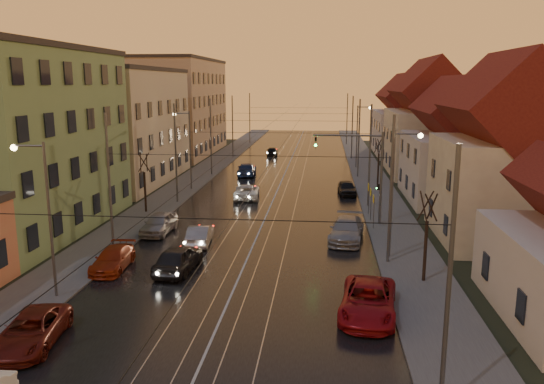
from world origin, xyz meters
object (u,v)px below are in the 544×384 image
(parked_right_0, at_px, (368,301))
(parked_right_2, at_px, (347,188))
(driving_car_2, at_px, (247,192))
(parked_right_1, at_px, (347,230))
(driving_car_3, at_px, (247,170))
(driving_car_4, at_px, (272,151))
(street_lamp_0, at_px, (43,205))
(parked_left_3, at_px, (159,223))
(driving_car_1, at_px, (200,235))
(parked_left_1, at_px, (31,331))
(street_lamp_1, at_px, (398,182))
(traffic_light_mast, at_px, (368,166))
(parked_left_2, at_px, (113,259))
(street_lamp_2, at_px, (187,142))
(street_lamp_3, at_px, (360,130))
(driving_car_0, at_px, (178,258))

(parked_right_0, distance_m, parked_right_2, 27.66)
(driving_car_2, xyz_separation_m, parked_right_2, (9.51, 2.65, 0.01))
(parked_right_0, bearing_deg, parked_right_1, 99.50)
(driving_car_3, distance_m, driving_car_4, 17.83)
(street_lamp_0, distance_m, parked_left_3, 12.95)
(parked_right_1, bearing_deg, driving_car_1, -162.40)
(parked_right_0, bearing_deg, driving_car_4, 107.21)
(parked_left_1, bearing_deg, driving_car_2, 73.12)
(parked_left_3, relative_size, parked_right_2, 1.10)
(driving_car_2, xyz_separation_m, parked_left_1, (-4.83, -29.29, -0.03))
(parked_left_3, xyz_separation_m, parked_right_0, (14.04, -12.65, 0.00))
(driving_car_3, xyz_separation_m, driving_car_4, (1.29, 17.78, -0.07))
(street_lamp_1, xyz_separation_m, parked_right_2, (-2.16, 19.13, -4.20))
(parked_left_1, bearing_deg, traffic_light_mast, 46.00)
(driving_car_2, bearing_deg, parked_right_0, 105.94)
(street_lamp_1, distance_m, parked_left_2, 17.60)
(street_lamp_1, distance_m, parked_left_3, 17.33)
(street_lamp_2, height_order, parked_right_1, street_lamp_2)
(parked_right_0, bearing_deg, driving_car_1, 142.38)
(street_lamp_0, distance_m, parked_left_2, 6.34)
(street_lamp_2, xyz_separation_m, driving_car_1, (5.45, -18.17, -4.22))
(street_lamp_0, bearing_deg, driving_car_3, 82.70)
(parked_left_1, relative_size, parked_left_3, 1.06)
(street_lamp_2, xyz_separation_m, driving_car_2, (6.54, -3.52, -4.21))
(parked_left_3, distance_m, parked_right_0, 18.90)
(driving_car_2, bearing_deg, driving_car_4, -93.64)
(driving_car_4, relative_size, parked_right_1, 0.74)
(driving_car_3, bearing_deg, parked_left_2, 79.04)
(driving_car_4, distance_m, parked_right_1, 44.14)
(traffic_light_mast, distance_m, parked_left_1, 26.18)
(street_lamp_2, xyz_separation_m, parked_right_2, (16.05, -0.87, -4.20))
(street_lamp_0, xyz_separation_m, street_lamp_3, (18.21, 44.00, 0.00))
(parked_left_1, relative_size, parked_left_2, 1.09)
(street_lamp_2, xyz_separation_m, parked_left_1, (1.71, -32.81, -4.23))
(driving_car_0, height_order, parked_left_3, driving_car_0)
(street_lamp_1, distance_m, driving_car_0, 13.87)
(street_lamp_1, distance_m, parked_right_1, 6.15)
(street_lamp_2, xyz_separation_m, traffic_light_mast, (17.10, -12.00, -0.29))
(street_lamp_1, bearing_deg, driving_car_4, 104.61)
(parked_right_0, bearing_deg, street_lamp_1, 82.07)
(street_lamp_3, bearing_deg, driving_car_0, -107.92)
(street_lamp_3, height_order, parked_right_2, street_lamp_3)
(street_lamp_0, relative_size, street_lamp_2, 1.00)
(street_lamp_0, xyz_separation_m, parked_right_1, (15.41, 11.63, -4.11))
(street_lamp_3, distance_m, driving_car_1, 36.72)
(driving_car_0, bearing_deg, street_lamp_0, 44.51)
(street_lamp_3, height_order, parked_left_3, street_lamp_3)
(driving_car_1, distance_m, driving_car_3, 27.16)
(driving_car_0, height_order, driving_car_1, driving_car_0)
(street_lamp_0, distance_m, street_lamp_3, 47.62)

